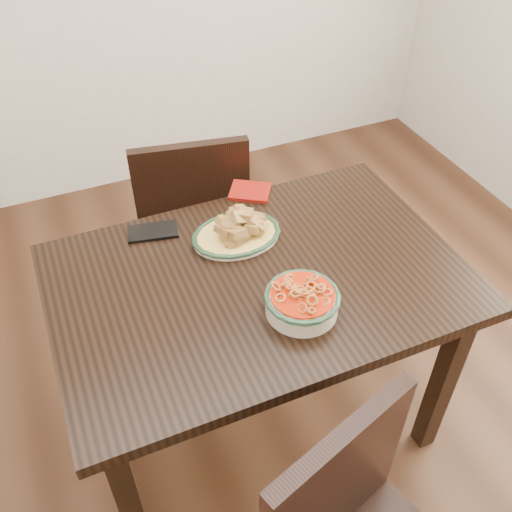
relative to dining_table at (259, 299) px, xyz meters
name	(u,v)px	position (x,y,z in m)	size (l,w,h in m)	color
floor	(269,409)	(0.05, 0.02, -0.65)	(3.50, 3.50, 0.00)	#331C10
dining_table	(259,299)	(0.00, 0.00, 0.00)	(1.20, 0.80, 0.75)	black
chair_far	(192,216)	(-0.01, 0.66, -0.15)	(0.49, 0.49, 0.89)	black
fish_plate	(236,227)	(0.00, 0.18, 0.14)	(0.28, 0.22, 0.11)	beige
noodle_bowl	(302,300)	(0.05, -0.17, 0.14)	(0.21, 0.21, 0.08)	beige
smartphone	(153,231)	(-0.23, 0.31, 0.10)	(0.16, 0.08, 0.01)	black
napkin	(250,191)	(0.14, 0.39, 0.10)	(0.13, 0.11, 0.01)	maroon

